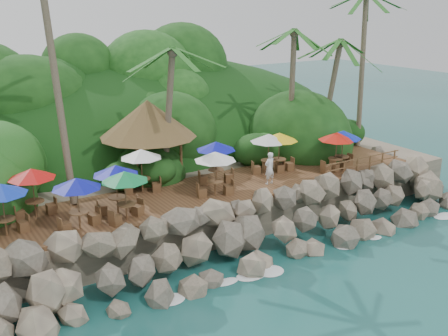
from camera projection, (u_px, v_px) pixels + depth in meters
ground at (289, 265)px, 26.29m from camera, size 140.00×140.00×0.00m
land_base at (150, 164)px, 38.87m from camera, size 32.00×25.20×2.10m
jungle_hill at (113, 154)px, 45.23m from camera, size 44.80×28.00×15.40m
seawall at (266, 229)px, 27.55m from camera, size 29.00×4.00×2.30m
terrace at (224, 188)px, 30.46m from camera, size 26.00×5.00×0.20m
jungle_foliage at (157, 182)px, 38.38m from camera, size 44.00×16.00×12.00m
foam_line at (286, 262)px, 26.52m from camera, size 25.20×0.80×0.06m
palms at (214, 7)px, 30.21m from camera, size 33.43×6.74×13.63m
palapa at (148, 119)px, 31.31m from camera, size 5.71×5.71×4.60m
dining_clusters at (192, 159)px, 28.53m from camera, size 22.04×5.43×2.47m
railing at (364, 163)px, 32.77m from camera, size 6.10×0.10×1.00m
waiter at (269, 168)px, 30.60m from camera, size 0.74×0.53×1.89m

